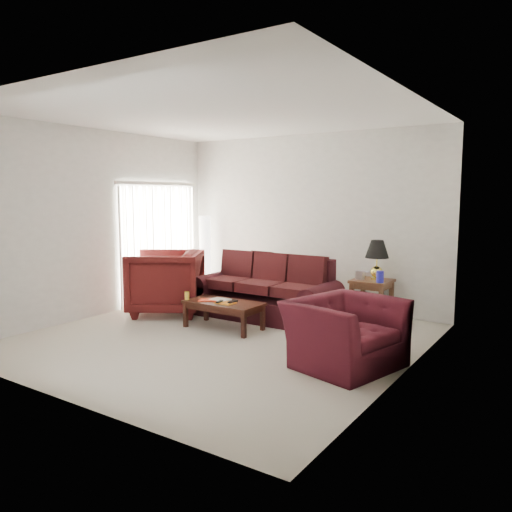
% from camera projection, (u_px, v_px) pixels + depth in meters
% --- Properties ---
extents(floor, '(5.00, 5.00, 0.00)m').
position_uv_depth(floor, '(222.00, 338.00, 6.85)').
color(floor, beige).
rests_on(floor, ground).
extents(blinds, '(0.10, 2.00, 2.16)m').
position_uv_depth(blinds, '(159.00, 243.00, 9.12)').
color(blinds, silver).
rests_on(blinds, ground).
extents(sofa, '(2.43, 1.20, 0.96)m').
position_uv_depth(sofa, '(264.00, 288.00, 7.91)').
color(sofa, black).
rests_on(sofa, ground).
extents(throw_pillow, '(0.43, 0.22, 0.44)m').
position_uv_depth(throw_pillow, '(261.00, 263.00, 8.89)').
color(throw_pillow, black).
rests_on(throw_pillow, sofa).
extents(end_table, '(0.61, 0.61, 0.63)m').
position_uv_depth(end_table, '(372.00, 299.00, 7.86)').
color(end_table, '#53341C').
rests_on(end_table, ground).
extents(table_lamp, '(0.46, 0.46, 0.62)m').
position_uv_depth(table_lamp, '(377.00, 260.00, 7.81)').
color(table_lamp, gold).
rests_on(table_lamp, end_table).
extents(clock, '(0.15, 0.09, 0.14)m').
position_uv_depth(clock, '(360.00, 275.00, 7.82)').
color(clock, white).
rests_on(clock, end_table).
extents(blue_canister, '(0.12, 0.12, 0.18)m').
position_uv_depth(blue_canister, '(380.00, 277.00, 7.55)').
color(blue_canister, '#1B179A').
rests_on(blue_canister, end_table).
extents(picture_frame, '(0.16, 0.19, 0.06)m').
position_uv_depth(picture_frame, '(365.00, 272.00, 8.06)').
color(picture_frame, silver).
rests_on(picture_frame, end_table).
extents(floor_lamp, '(0.34, 0.34, 1.57)m').
position_uv_depth(floor_lamp, '(205.00, 255.00, 9.72)').
color(floor_lamp, white).
rests_on(floor_lamp, ground).
extents(armchair_left, '(1.58, 1.57, 1.05)m').
position_uv_depth(armchair_left, '(166.00, 282.00, 8.22)').
color(armchair_left, '#430F0F').
rests_on(armchair_left, ground).
extents(armchair_right, '(1.31, 1.41, 0.77)m').
position_uv_depth(armchair_right, '(345.00, 333.00, 5.69)').
color(armchair_right, '#3B0D16').
rests_on(armchair_right, ground).
extents(coffee_table, '(1.27, 0.89, 0.40)m').
position_uv_depth(coffee_table, '(224.00, 315.00, 7.31)').
color(coffee_table, black).
rests_on(coffee_table, ground).
extents(magazine_red, '(0.33, 0.30, 0.02)m').
position_uv_depth(magazine_red, '(209.00, 300.00, 7.37)').
color(magazine_red, red).
rests_on(magazine_red, coffee_table).
extents(magazine_white, '(0.29, 0.22, 0.02)m').
position_uv_depth(magazine_white, '(220.00, 300.00, 7.39)').
color(magazine_white, white).
rests_on(magazine_white, coffee_table).
extents(magazine_orange, '(0.27, 0.21, 0.02)m').
position_uv_depth(magazine_orange, '(226.00, 303.00, 7.17)').
color(magazine_orange, orange).
rests_on(magazine_orange, coffee_table).
extents(remote_a, '(0.07, 0.16, 0.02)m').
position_uv_depth(remote_a, '(219.00, 301.00, 7.17)').
color(remote_a, black).
rests_on(remote_a, coffee_table).
extents(remote_b, '(0.07, 0.17, 0.02)m').
position_uv_depth(remote_b, '(233.00, 302.00, 7.16)').
color(remote_b, black).
rests_on(remote_b, coffee_table).
extents(yellow_glass, '(0.09, 0.09, 0.12)m').
position_uv_depth(yellow_glass, '(187.00, 296.00, 7.43)').
color(yellow_glass, yellow).
rests_on(yellow_glass, coffee_table).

